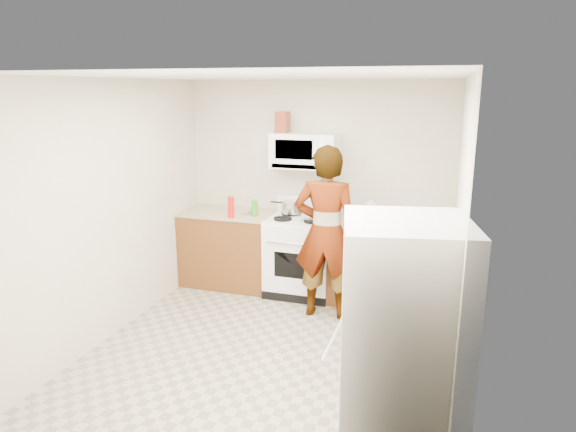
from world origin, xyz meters
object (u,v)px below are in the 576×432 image
at_px(microwave, 305,151).
at_px(fridge, 400,360).
at_px(gas_range, 301,254).
at_px(kettle, 371,212).
at_px(saucepan, 292,207).
at_px(person, 326,233).

relative_size(microwave, fridge, 0.45).
relative_size(gas_range, fridge, 0.66).
distance_m(gas_range, kettle, 0.97).
relative_size(fridge, saucepan, 6.75).
xyz_separation_m(microwave, kettle, (0.79, -0.00, -0.67)).
bearing_deg(kettle, fridge, -54.08).
relative_size(microwave, person, 0.41).
relative_size(kettle, saucepan, 0.78).
relative_size(microwave, kettle, 3.88).
height_order(gas_range, microwave, microwave).
height_order(fridge, kettle, fridge).
height_order(fridge, saucepan, fridge).
bearing_deg(microwave, fridge, -64.13).
relative_size(person, saucepan, 7.36).
bearing_deg(person, kettle, -123.08).
xyz_separation_m(gas_range, saucepan, (-0.15, 0.12, 0.54)).
bearing_deg(saucepan, kettle, 0.21).
distance_m(person, fridge, 2.46).
bearing_deg(saucepan, gas_range, -39.86).
xyz_separation_m(gas_range, microwave, (0.00, 0.13, 1.21)).
bearing_deg(person, microwave, -60.77).
bearing_deg(gas_range, kettle, 9.18).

